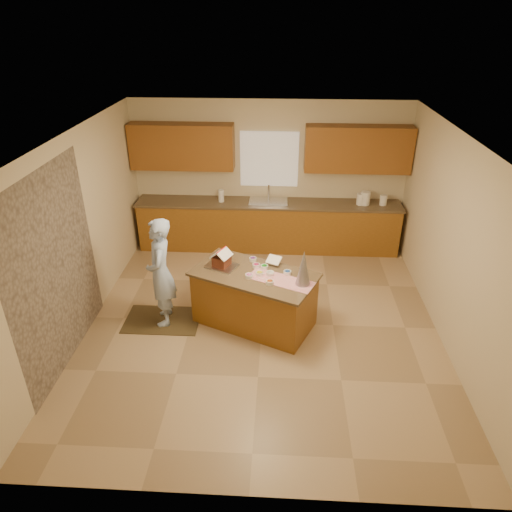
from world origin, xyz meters
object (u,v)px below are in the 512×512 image
at_px(island_base, 254,300).
at_px(boy, 161,273).
at_px(gingerbread_house, 222,259).
at_px(tinsel_tree, 303,268).

xyz_separation_m(island_base, boy, (-1.31, -0.03, 0.42)).
relative_size(boy, gingerbread_house, 4.84).
xyz_separation_m(island_base, tinsel_tree, (0.66, -0.25, 0.68)).
distance_m(tinsel_tree, boy, 1.99).
distance_m(island_base, gingerbread_house, 0.74).
relative_size(island_base, boy, 1.01).
distance_m(boy, gingerbread_house, 0.87).
height_order(boy, gingerbread_house, boy).
bearing_deg(island_base, tinsel_tree, 3.67).
xyz_separation_m(boy, gingerbread_house, (0.84, 0.19, 0.13)).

